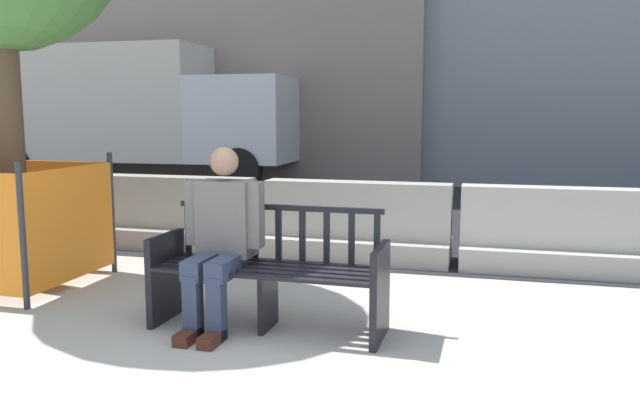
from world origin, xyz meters
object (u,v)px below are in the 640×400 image
jersey_barrier_right (564,238)px  delivery_truck (138,109)px  jersey_barrier_centre (357,228)px  seated_person (221,234)px  construction_fence (13,220)px  street_bench (269,275)px  jersey_barrier_left (172,219)px

jersey_barrier_right → delivery_truck: bearing=143.3°
jersey_barrier_centre → delivery_truck: 8.92m
seated_person → delivery_truck: (-5.73, 8.58, 1.00)m
jersey_barrier_centre → delivery_truck: (-6.27, 6.21, 1.35)m
jersey_barrier_right → construction_fence: (-4.93, -1.76, 0.25)m
seated_person → jersey_barrier_centre: 2.46m
street_bench → construction_fence: construction_fence is taller
construction_fence → jersey_barrier_left: bearing=71.3°
seated_person → jersey_barrier_right: 3.55m
seated_person → jersey_barrier_right: (2.62, 2.36, -0.35)m
jersey_barrier_right → street_bench: bearing=-134.6°
seated_person → delivery_truck: 10.37m
jersey_barrier_left → delivery_truck: size_ratio=0.29×
seated_person → delivery_truck: delivery_truck is taller
street_bench → seated_person: bearing=-171.9°
jersey_barrier_right → jersey_barrier_centre: bearing=179.5°
seated_person → jersey_barrier_right: size_ratio=0.66×
seated_person → jersey_barrier_centre: size_ratio=0.65×
jersey_barrier_centre → jersey_barrier_right: size_ratio=1.00×
street_bench → jersey_barrier_right: street_bench is taller
street_bench → jersey_barrier_left: bearing=130.6°
delivery_truck → street_bench: bearing=-54.5°
seated_person → jersey_barrier_left: 2.98m
jersey_barrier_centre → seated_person: bearing=-102.6°
jersey_barrier_left → delivery_truck: delivery_truck is taller
jersey_barrier_left → construction_fence: (-0.62, -1.83, 0.25)m
jersey_barrier_left → jersey_barrier_right: 4.31m
street_bench → seated_person: size_ratio=1.29×
street_bench → jersey_barrier_left: (-2.03, 2.38, -0.06)m
street_bench → delivery_truck: delivery_truck is taller
street_bench → jersey_barrier_centre: (0.19, 2.33, -0.06)m
street_bench → delivery_truck: size_ratio=0.25×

